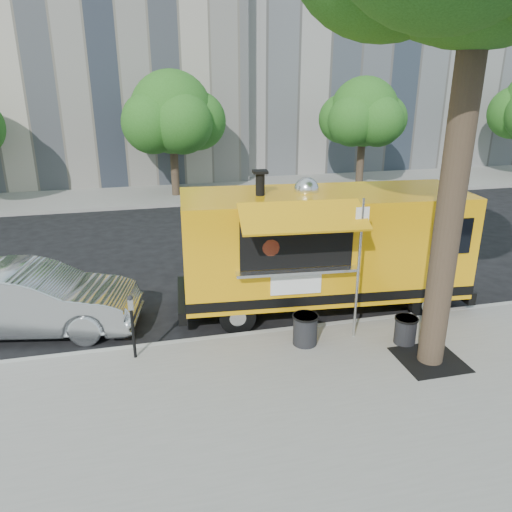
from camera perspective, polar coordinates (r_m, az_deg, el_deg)
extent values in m
plane|color=black|center=(11.89, 1.06, -7.00)|extent=(120.00, 120.00, 0.00)
cube|color=gray|center=(8.63, 8.06, -18.32)|extent=(60.00, 6.00, 0.15)
cube|color=#999993|center=(11.06, 2.28, -8.79)|extent=(60.00, 0.14, 0.16)
cube|color=gray|center=(24.48, -6.91, 7.34)|extent=(60.00, 5.00, 0.15)
cylinder|color=#33261C|center=(9.34, 21.47, 6.25)|extent=(0.48, 0.48, 6.50)
cube|color=black|center=(10.53, 19.21, -11.12)|extent=(1.20, 1.20, 0.02)
cylinder|color=#33261C|center=(23.34, -9.29, 10.05)|extent=(0.36, 0.36, 2.60)
sphere|color=#205215|center=(23.05, -9.63, 15.92)|extent=(3.60, 3.60, 3.60)
cylinder|color=#33261C|center=(25.34, 11.85, 10.66)|extent=(0.36, 0.36, 2.60)
sphere|color=#205215|center=(25.09, 12.23, 15.82)|extent=(3.24, 3.24, 3.24)
cylinder|color=silver|center=(10.37, 11.61, -1.62)|extent=(0.06, 0.06, 3.00)
cube|color=white|center=(10.01, 12.07, 4.51)|extent=(0.28, 0.02, 0.35)
cylinder|color=black|center=(10.08, -13.85, -8.59)|extent=(0.06, 0.06, 1.05)
cube|color=silver|center=(9.80, -14.15, -5.38)|extent=(0.10, 0.08, 0.22)
sphere|color=black|center=(9.75, -14.21, -4.69)|extent=(0.11, 0.11, 0.11)
cube|color=#F6A70C|center=(11.83, 7.71, 1.55)|extent=(6.72, 2.75, 2.37)
cube|color=black|center=(12.17, 7.50, -2.75)|extent=(6.74, 2.77, 0.22)
cube|color=black|center=(13.56, 21.25, -2.81)|extent=(0.35, 2.12, 0.30)
cube|color=black|center=(11.83, -8.45, -4.92)|extent=(0.35, 2.12, 0.30)
cube|color=black|center=(13.02, 21.90, 3.73)|extent=(0.20, 1.77, 0.96)
cylinder|color=black|center=(12.33, 18.87, -5.05)|extent=(0.83, 0.35, 0.81)
cylinder|color=black|center=(13.85, 15.46, -1.88)|extent=(0.83, 0.35, 0.81)
cylinder|color=black|center=(11.07, -2.17, -6.82)|extent=(0.83, 0.35, 0.81)
cylinder|color=black|center=(12.75, -3.14, -3.08)|extent=(0.83, 0.35, 0.81)
cube|color=black|center=(10.52, 4.63, 1.48)|extent=(2.43, 0.38, 1.06)
cube|color=silver|center=(10.57, 4.74, -1.72)|extent=(2.64, 0.57, 0.06)
cube|color=#F6A70C|center=(9.82, 5.44, 4.49)|extent=(2.59, 1.16, 0.42)
cube|color=white|center=(10.76, 4.59, -3.11)|extent=(1.11, 0.13, 0.50)
cylinder|color=black|center=(11.12, 0.48, 8.23)|extent=(0.20, 0.20, 0.55)
sphere|color=silver|center=(11.58, 5.79, 7.58)|extent=(0.56, 0.56, 0.56)
sphere|color=brown|center=(10.70, 1.37, 1.58)|extent=(0.85, 0.85, 0.85)
cylinder|color=#FF590C|center=(10.53, 1.59, 0.52)|extent=(0.35, 0.15, 0.34)
imported|color=#ACAFB3|center=(12.03, -24.36, -4.56)|extent=(4.84, 2.44, 1.52)
cylinder|color=black|center=(10.40, 5.64, -8.36)|extent=(0.50, 0.50, 0.65)
cylinder|color=black|center=(10.26, 5.70, -6.87)|extent=(0.54, 0.54, 0.04)
cylinder|color=black|center=(10.85, 16.70, -8.14)|extent=(0.44, 0.44, 0.58)
cylinder|color=black|center=(10.73, 16.84, -6.88)|extent=(0.48, 0.48, 0.04)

